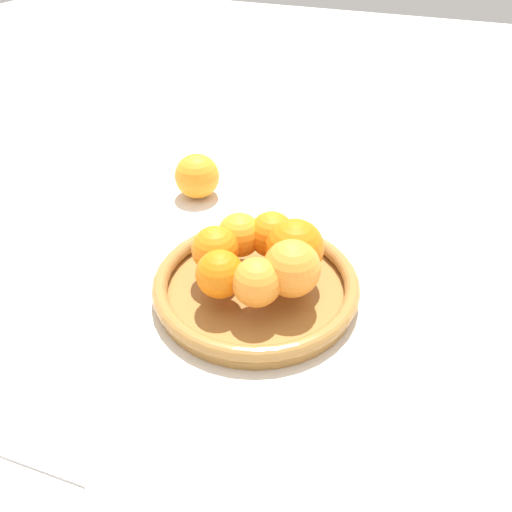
% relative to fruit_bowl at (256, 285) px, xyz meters
% --- Properties ---
extents(ground_plane, '(4.00, 4.00, 0.00)m').
position_rel_fruit_bowl_xyz_m(ground_plane, '(0.00, 0.00, -0.02)').
color(ground_plane, silver).
extents(fruit_bowl, '(0.30, 0.30, 0.03)m').
position_rel_fruit_bowl_xyz_m(fruit_bowl, '(0.00, 0.00, 0.00)').
color(fruit_bowl, '#A57238').
rests_on(fruit_bowl, ground_plane).
extents(orange_pile, '(0.18, 0.19, 0.08)m').
position_rel_fruit_bowl_xyz_m(orange_pile, '(0.00, -0.01, 0.05)').
color(orange_pile, orange).
rests_on(orange_pile, fruit_bowl).
extents(stray_orange, '(0.08, 0.08, 0.08)m').
position_rel_fruit_bowl_xyz_m(stray_orange, '(0.22, 0.21, 0.02)').
color(stray_orange, orange).
rests_on(stray_orange, ground_plane).
extents(napkin_folded, '(0.14, 0.14, 0.01)m').
position_rel_fruit_bowl_xyz_m(napkin_folded, '(-0.27, 0.11, -0.01)').
color(napkin_folded, white).
rests_on(napkin_folded, ground_plane).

